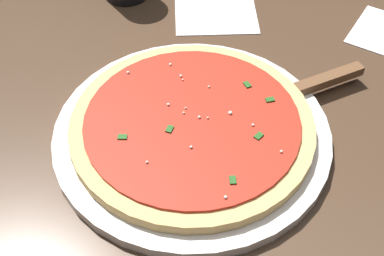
# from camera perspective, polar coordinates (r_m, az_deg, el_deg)

# --- Properties ---
(restaurant_table) EXTENTS (1.02, 0.80, 0.74)m
(restaurant_table) POSITION_cam_1_polar(r_m,az_deg,el_deg) (0.81, -1.61, -9.39)
(restaurant_table) COLOR black
(restaurant_table) RESTS_ON ground_plane
(serving_plate) EXTENTS (0.37, 0.37, 0.02)m
(serving_plate) POSITION_cam_1_polar(r_m,az_deg,el_deg) (0.71, 0.00, -0.66)
(serving_plate) COLOR white
(serving_plate) RESTS_ON restaurant_table
(pizza) EXTENTS (0.33, 0.33, 0.02)m
(pizza) POSITION_cam_1_polar(r_m,az_deg,el_deg) (0.70, 0.00, 0.31)
(pizza) COLOR #DBB26B
(pizza) RESTS_ON serving_plate
(pizza_server) EXTENTS (0.17, 0.20, 0.01)m
(pizza_server) POSITION_cam_1_polar(r_m,az_deg,el_deg) (0.77, 11.67, 4.09)
(pizza_server) COLOR silver
(pizza_server) RESTS_ON serving_plate
(napkin_loose_left) EXTENTS (0.18, 0.18, 0.00)m
(napkin_loose_left) POSITION_cam_1_polar(r_m,az_deg,el_deg) (0.94, 2.55, 12.62)
(napkin_loose_left) COLOR white
(napkin_loose_left) RESTS_ON restaurant_table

